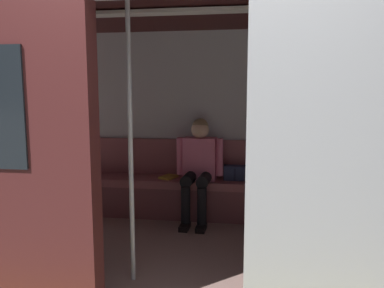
# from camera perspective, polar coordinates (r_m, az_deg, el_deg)

# --- Properties ---
(train_car) EXTENTS (6.40, 2.60, 2.36)m
(train_car) POSITION_cam_1_polar(r_m,az_deg,el_deg) (3.33, -0.68, 8.80)
(train_car) COLOR #ADAFB5
(train_car) RESTS_ON ground_plane
(bench_seat) EXTENTS (3.30, 0.44, 0.47)m
(bench_seat) POSITION_cam_1_polar(r_m,az_deg,el_deg) (4.42, 2.10, -6.97)
(bench_seat) COLOR #935156
(bench_seat) RESTS_ON ground_plane
(person_seated) EXTENTS (0.55, 0.69, 1.20)m
(person_seated) POSITION_cam_1_polar(r_m,az_deg,el_deg) (4.30, 1.05, -2.89)
(person_seated) COLOR pink
(person_seated) RESTS_ON ground_plane
(handbag) EXTENTS (0.26, 0.15, 0.17)m
(handbag) POSITION_cam_1_polar(r_m,az_deg,el_deg) (4.41, 6.65, -4.43)
(handbag) COLOR #262D4C
(handbag) RESTS_ON bench_seat
(book) EXTENTS (0.22, 0.26, 0.03)m
(book) POSITION_cam_1_polar(r_m,az_deg,el_deg) (4.50, -3.65, -5.10)
(book) COLOR gold
(book) RESTS_ON bench_seat
(grab_pole_door) EXTENTS (0.04, 0.04, 2.22)m
(grab_pole_door) POSITION_cam_1_polar(r_m,az_deg,el_deg) (2.84, -9.49, 0.24)
(grab_pole_door) COLOR silver
(grab_pole_door) RESTS_ON ground_plane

